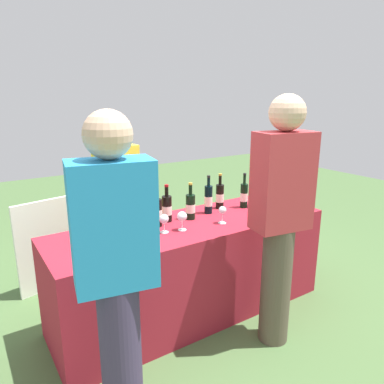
{
  "coord_description": "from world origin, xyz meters",
  "views": [
    {
      "loc": [
        -1.46,
        -2.24,
        1.75
      ],
      "look_at": [
        0.0,
        0.0,
        1.03
      ],
      "focal_mm": 33.87,
      "sensor_mm": 36.0,
      "label": 1
    }
  ],
  "objects_px": {
    "wine_bottle_1": "(106,219)",
    "menu_board": "(50,245)",
    "server_pouring": "(118,203)",
    "guest_1": "(281,214)",
    "wine_bottle_2": "(157,212)",
    "wine_glass_3": "(182,217)",
    "wine_glass_2": "(164,220)",
    "wine_glass_0": "(96,236)",
    "wine_bottle_6": "(220,196)",
    "wine_glass_4": "(222,211)",
    "ice_bucket": "(267,195)",
    "wine_bottle_0": "(89,223)",
    "wine_glass_1": "(114,234)",
    "wine_bottle_4": "(190,206)",
    "wine_bottle_3": "(167,208)",
    "wine_bottle_5": "(208,199)",
    "wine_bottle_7": "(244,195)",
    "guest_0": "(116,268)"
  },
  "relations": [
    {
      "from": "wine_bottle_1",
      "to": "guest_0",
      "type": "distance_m",
      "value": 0.82
    },
    {
      "from": "wine_bottle_2",
      "to": "wine_glass_3",
      "type": "bearing_deg",
      "value": -57.87
    },
    {
      "from": "wine_bottle_7",
      "to": "server_pouring",
      "type": "relative_size",
      "value": 0.2
    },
    {
      "from": "wine_bottle_5",
      "to": "ice_bucket",
      "type": "height_order",
      "value": "wine_bottle_5"
    },
    {
      "from": "wine_bottle_3",
      "to": "wine_bottle_1",
      "type": "bearing_deg",
      "value": -176.19
    },
    {
      "from": "wine_bottle_2",
      "to": "guest_1",
      "type": "bearing_deg",
      "value": -51.56
    },
    {
      "from": "wine_glass_4",
      "to": "ice_bucket",
      "type": "height_order",
      "value": "ice_bucket"
    },
    {
      "from": "wine_bottle_4",
      "to": "wine_bottle_0",
      "type": "bearing_deg",
      "value": 177.05
    },
    {
      "from": "wine_bottle_1",
      "to": "wine_bottle_3",
      "type": "relative_size",
      "value": 1.13
    },
    {
      "from": "wine_glass_0",
      "to": "wine_glass_2",
      "type": "distance_m",
      "value": 0.51
    },
    {
      "from": "wine_glass_3",
      "to": "guest_1",
      "type": "bearing_deg",
      "value": -49.65
    },
    {
      "from": "wine_glass_0",
      "to": "wine_bottle_6",
      "type": "bearing_deg",
      "value": 12.02
    },
    {
      "from": "wine_glass_0",
      "to": "menu_board",
      "type": "bearing_deg",
      "value": 94.68
    },
    {
      "from": "wine_bottle_2",
      "to": "wine_glass_4",
      "type": "xyz_separation_m",
      "value": [
        0.45,
        -0.22,
        -0.01
      ]
    },
    {
      "from": "server_pouring",
      "to": "menu_board",
      "type": "xyz_separation_m",
      "value": [
        -0.5,
        0.46,
        -0.43
      ]
    },
    {
      "from": "wine_glass_2",
      "to": "wine_bottle_2",
      "type": "bearing_deg",
      "value": 81.95
    },
    {
      "from": "wine_bottle_3",
      "to": "guest_1",
      "type": "bearing_deg",
      "value": -59.58
    },
    {
      "from": "guest_1",
      "to": "wine_bottle_0",
      "type": "bearing_deg",
      "value": 154.71
    },
    {
      "from": "wine_bottle_1",
      "to": "menu_board",
      "type": "height_order",
      "value": "wine_bottle_1"
    },
    {
      "from": "wine_bottle_0",
      "to": "wine_glass_1",
      "type": "bearing_deg",
      "value": -73.26
    },
    {
      "from": "ice_bucket",
      "to": "wine_bottle_1",
      "type": "bearing_deg",
      "value": 175.16
    },
    {
      "from": "wine_bottle_4",
      "to": "server_pouring",
      "type": "xyz_separation_m",
      "value": [
        -0.42,
        0.48,
        -0.03
      ]
    },
    {
      "from": "wine_bottle_0",
      "to": "wine_bottle_2",
      "type": "height_order",
      "value": "same"
    },
    {
      "from": "wine_bottle_3",
      "to": "wine_glass_2",
      "type": "xyz_separation_m",
      "value": [
        -0.14,
        -0.2,
        -0.01
      ]
    },
    {
      "from": "wine_bottle_2",
      "to": "ice_bucket",
      "type": "bearing_deg",
      "value": -5.66
    },
    {
      "from": "ice_bucket",
      "to": "guest_0",
      "type": "bearing_deg",
      "value": -158.43
    },
    {
      "from": "wine_bottle_4",
      "to": "wine_glass_1",
      "type": "height_order",
      "value": "wine_bottle_4"
    },
    {
      "from": "wine_bottle_4",
      "to": "guest_1",
      "type": "bearing_deg",
      "value": -69.51
    },
    {
      "from": "wine_glass_2",
      "to": "menu_board",
      "type": "bearing_deg",
      "value": 118.89
    },
    {
      "from": "wine_bottle_1",
      "to": "guest_1",
      "type": "xyz_separation_m",
      "value": [
        0.96,
        -0.73,
        0.07
      ]
    },
    {
      "from": "wine_bottle_0",
      "to": "wine_bottle_1",
      "type": "bearing_deg",
      "value": -9.56
    },
    {
      "from": "wine_bottle_5",
      "to": "server_pouring",
      "type": "bearing_deg",
      "value": 145.34
    },
    {
      "from": "wine_glass_0",
      "to": "wine_glass_1",
      "type": "distance_m",
      "value": 0.12
    },
    {
      "from": "wine_bottle_0",
      "to": "guest_1",
      "type": "bearing_deg",
      "value": -34.87
    },
    {
      "from": "wine_glass_1",
      "to": "wine_bottle_5",
      "type": "bearing_deg",
      "value": 15.67
    },
    {
      "from": "wine_glass_0",
      "to": "wine_glass_4",
      "type": "xyz_separation_m",
      "value": [
        0.98,
        -0.06,
        0.01
      ]
    },
    {
      "from": "wine_bottle_2",
      "to": "wine_glass_2",
      "type": "xyz_separation_m",
      "value": [
        -0.02,
        -0.15,
        -0.01
      ]
    },
    {
      "from": "wine_glass_2",
      "to": "guest_0",
      "type": "relative_size",
      "value": 0.08
    },
    {
      "from": "wine_glass_1",
      "to": "guest_1",
      "type": "xyz_separation_m",
      "value": [
        1.0,
        -0.49,
        0.09
      ]
    },
    {
      "from": "menu_board",
      "to": "guest_0",
      "type": "bearing_deg",
      "value": -101.65
    },
    {
      "from": "wine_bottle_7",
      "to": "ice_bucket",
      "type": "relative_size",
      "value": 1.47
    },
    {
      "from": "wine_bottle_6",
      "to": "wine_glass_0",
      "type": "relative_size",
      "value": 2.42
    },
    {
      "from": "guest_0",
      "to": "wine_bottle_1",
      "type": "bearing_deg",
      "value": 84.48
    },
    {
      "from": "wine_bottle_3",
      "to": "wine_glass_4",
      "type": "height_order",
      "value": "wine_bottle_3"
    },
    {
      "from": "guest_1",
      "to": "wine_bottle_2",
      "type": "bearing_deg",
      "value": 138.02
    },
    {
      "from": "wine_glass_3",
      "to": "wine_bottle_5",
      "type": "bearing_deg",
      "value": 28.93
    },
    {
      "from": "ice_bucket",
      "to": "wine_glass_0",
      "type": "bearing_deg",
      "value": -177.92
    },
    {
      "from": "wine_bottle_7",
      "to": "wine_glass_4",
      "type": "xyz_separation_m",
      "value": [
        -0.41,
        -0.22,
        -0.01
      ]
    },
    {
      "from": "menu_board",
      "to": "ice_bucket",
      "type": "bearing_deg",
      "value": -43.2
    },
    {
      "from": "wine_glass_0",
      "to": "guest_1",
      "type": "relative_size",
      "value": 0.07
    }
  ]
}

